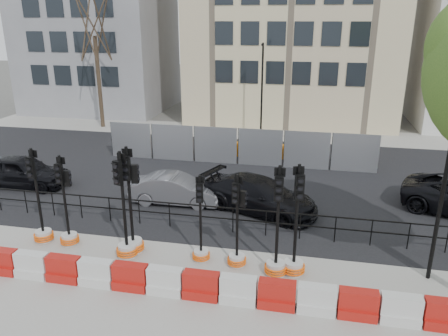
% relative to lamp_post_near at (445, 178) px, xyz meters
% --- Properties ---
extents(ground, '(120.00, 120.00, 0.00)m').
position_rel_lamp_post_near_xyz_m(ground, '(-7.50, 0.52, -3.22)').
color(ground, '#51514C').
rests_on(ground, ground).
extents(sidewalk_near, '(40.00, 6.00, 0.02)m').
position_rel_lamp_post_near_xyz_m(sidewalk_near, '(-7.50, -2.48, -3.21)').
color(sidewalk_near, gray).
rests_on(sidewalk_near, ground).
extents(road, '(40.00, 14.00, 0.03)m').
position_rel_lamp_post_near_xyz_m(road, '(-7.50, 7.52, -3.21)').
color(road, black).
rests_on(road, ground).
extents(sidewalk_far, '(40.00, 4.00, 0.02)m').
position_rel_lamp_post_near_xyz_m(sidewalk_far, '(-7.50, 16.52, -3.21)').
color(sidewalk_far, gray).
rests_on(sidewalk_far, ground).
extents(building_grey, '(11.00, 9.06, 14.00)m').
position_rel_lamp_post_near_xyz_m(building_grey, '(-21.50, 22.50, 3.78)').
color(building_grey, gray).
rests_on(building_grey, ground).
extents(kerb_railing, '(18.00, 0.04, 1.00)m').
position_rel_lamp_post_near_xyz_m(kerb_railing, '(-7.50, 1.72, -2.54)').
color(kerb_railing, black).
rests_on(kerb_railing, ground).
extents(heras_fencing, '(14.33, 1.72, 2.00)m').
position_rel_lamp_post_near_xyz_m(heras_fencing, '(-7.99, 10.23, -2.51)').
color(heras_fencing, '#999BA1').
rests_on(heras_fencing, ground).
extents(lamp_post_far, '(0.12, 0.56, 6.00)m').
position_rel_lamp_post_near_xyz_m(lamp_post_far, '(-7.00, 15.50, 0.00)').
color(lamp_post_far, black).
rests_on(lamp_post_far, ground).
extents(lamp_post_near, '(0.12, 0.56, 6.00)m').
position_rel_lamp_post_near_xyz_m(lamp_post_near, '(0.00, 0.00, 0.00)').
color(lamp_post_near, black).
rests_on(lamp_post_near, ground).
extents(tree_bare_far, '(2.00, 2.00, 9.00)m').
position_rel_lamp_post_near_xyz_m(tree_bare_far, '(-18.50, 16.02, 3.43)').
color(tree_bare_far, '#473828').
rests_on(tree_bare_far, ground).
extents(barrier_row, '(15.70, 0.50, 0.80)m').
position_rel_lamp_post_near_xyz_m(barrier_row, '(-7.50, -2.28, -2.86)').
color(barrier_row, '#B4240E').
rests_on(barrier_row, ground).
extents(traffic_signal_a, '(0.67, 0.67, 3.41)m').
position_rel_lamp_post_near_xyz_m(traffic_signal_a, '(-12.68, -0.25, -2.52)').
color(traffic_signal_a, silver).
rests_on(traffic_signal_a, ground).
extents(traffic_signal_b, '(0.64, 0.64, 3.24)m').
position_rel_lamp_post_near_xyz_m(traffic_signal_b, '(-11.66, -0.26, -2.45)').
color(traffic_signal_b, silver).
rests_on(traffic_signal_b, ground).
extents(traffic_signal_c, '(0.71, 0.71, 3.62)m').
position_rel_lamp_post_near_xyz_m(traffic_signal_c, '(-9.40, -0.62, -2.48)').
color(traffic_signal_c, silver).
rests_on(traffic_signal_c, ground).
extents(traffic_signal_d, '(0.73, 0.73, 3.68)m').
position_rel_lamp_post_near_xyz_m(traffic_signal_d, '(-9.30, -0.29, -2.35)').
color(traffic_signal_d, silver).
rests_on(traffic_signal_d, ground).
extents(traffic_signal_e, '(0.58, 0.58, 2.93)m').
position_rel_lamp_post_near_xyz_m(traffic_signal_e, '(-6.96, -0.35, -2.62)').
color(traffic_signal_e, silver).
rests_on(traffic_signal_e, ground).
extents(traffic_signal_f, '(0.60, 0.60, 3.07)m').
position_rel_lamp_post_near_xyz_m(traffic_signal_f, '(-5.77, -0.45, -2.49)').
color(traffic_signal_f, silver).
rests_on(traffic_signal_f, ground).
extents(traffic_signal_g, '(0.69, 0.69, 3.52)m').
position_rel_lamp_post_near_xyz_m(traffic_signal_g, '(-4.52, -0.72, -2.50)').
color(traffic_signal_g, silver).
rests_on(traffic_signal_g, ground).
extents(traffic_signal_h, '(0.70, 0.70, 3.55)m').
position_rel_lamp_post_near_xyz_m(traffic_signal_h, '(-3.99, -0.56, -2.49)').
color(traffic_signal_h, silver).
rests_on(traffic_signal_h, ground).
extents(car_a, '(1.95, 4.43, 1.48)m').
position_rel_lamp_post_near_xyz_m(car_a, '(-16.72, 4.36, -2.48)').
color(car_a, black).
rests_on(car_a, ground).
extents(car_b, '(1.55, 3.90, 1.26)m').
position_rel_lamp_post_near_xyz_m(car_b, '(-9.15, 3.92, -2.59)').
color(car_b, '#55565B').
rests_on(car_b, ground).
extents(car_c, '(5.21, 6.14, 1.40)m').
position_rel_lamp_post_near_xyz_m(car_c, '(-5.62, 3.83, -2.52)').
color(car_c, black).
rests_on(car_c, ground).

